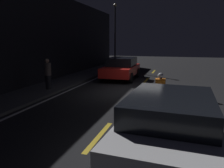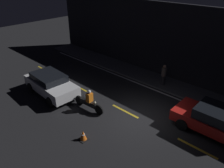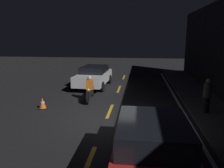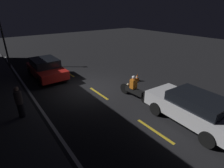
{
  "view_description": "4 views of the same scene",
  "coord_description": "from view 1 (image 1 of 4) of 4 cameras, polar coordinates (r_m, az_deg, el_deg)",
  "views": [
    {
      "loc": [
        -10.63,
        -1.91,
        2.48
      ],
      "look_at": [
        -2.93,
        0.41,
        0.93
      ],
      "focal_mm": 35.0,
      "sensor_mm": 36.0,
      "label": 1
    },
    {
      "loc": [
        5.86,
        -8.48,
        7.63
      ],
      "look_at": [
        -2.46,
        0.4,
        1.18
      ],
      "focal_mm": 35.0,
      "sensor_mm": 36.0,
      "label": 2
    },
    {
      "loc": [
        8.76,
        1.35,
        3.43
      ],
      "look_at": [
        -1.19,
        0.08,
        1.27
      ],
      "focal_mm": 35.0,
      "sensor_mm": 36.0,
      "label": 3
    },
    {
      "loc": [
        -9.3,
        5.1,
        4.86
      ],
      "look_at": [
        -2.27,
        -0.09,
        1.06
      ],
      "focal_mm": 28.0,
      "sensor_mm": 36.0,
      "label": 4
    }
  ],
  "objects": [
    {
      "name": "pedestrian",
      "position": [
        11.52,
        -16.42,
        2.52
      ],
      "size": [
        0.34,
        0.34,
        1.55
      ],
      "color": "black",
      "rests_on": "raised_curb"
    },
    {
      "name": "taxi_red",
      "position": [
        14.75,
        2.45,
        4.25
      ],
      "size": [
        4.02,
        2.06,
        1.45
      ],
      "rotation": [
        0.0,
        0.0,
        3.15
      ],
      "color": "red",
      "rests_on": "ground"
    },
    {
      "name": "lane_dash_c",
      "position": [
        10.13,
        5.39,
        -3.29
      ],
      "size": [
        2.0,
        0.14,
        0.01
      ],
      "color": "gold",
      "rests_on": "ground"
    },
    {
      "name": "sedan_white",
      "position": [
        4.89,
        14.95,
        -9.87
      ],
      "size": [
        4.3,
        2.11,
        1.43
      ],
      "rotation": [
        0.0,
        0.0,
        -0.05
      ],
      "color": "silver",
      "rests_on": "ground"
    },
    {
      "name": "lane_dash_e",
      "position": [
        18.89,
        10.82,
        3.19
      ],
      "size": [
        2.0,
        0.14,
        0.01
      ],
      "color": "gold",
      "rests_on": "ground"
    },
    {
      "name": "lane_dash_d",
      "position": [
        14.47,
        8.93,
        0.93
      ],
      "size": [
        2.0,
        0.14,
        0.01
      ],
      "color": "gold",
      "rests_on": "ground"
    },
    {
      "name": "ground_plane",
      "position": [
        11.08,
        6.41,
        -2.08
      ],
      "size": [
        56.0,
        56.0,
        0.0
      ],
      "primitive_type": "plane",
      "color": "black"
    },
    {
      "name": "lane_dash_b",
      "position": [
        6.01,
        -3.4,
        -13.44
      ],
      "size": [
        2.0,
        0.14,
        0.01
      ],
      "color": "gold",
      "rests_on": "ground"
    },
    {
      "name": "street_lamp",
      "position": [
        19.84,
        0.83,
        13.1
      ],
      "size": [
        0.28,
        0.28,
        5.76
      ],
      "color": "#333338",
      "rests_on": "ground"
    },
    {
      "name": "traffic_cone_near",
      "position": [
        10.03,
        24.43,
        -2.85
      ],
      "size": [
        0.45,
        0.45,
        0.54
      ],
      "color": "black",
      "rests_on": "ground"
    },
    {
      "name": "raised_curb",
      "position": [
        12.78,
        -15.03,
        -0.41
      ],
      "size": [
        28.0,
        2.13,
        0.1
      ],
      "color": "#424244",
      "rests_on": "ground"
    },
    {
      "name": "building_front",
      "position": [
        13.23,
        -20.2,
        11.6
      ],
      "size": [
        28.0,
        0.3,
        5.57
      ],
      "color": "black",
      "rests_on": "ground"
    },
    {
      "name": "lane_solid_kerb",
      "position": [
        12.15,
        -9.73,
        -1.0
      ],
      "size": [
        25.2,
        0.14,
        0.01
      ],
      "color": "silver",
      "rests_on": "ground"
    },
    {
      "name": "motorcycle",
      "position": [
        8.14,
        12.38,
        -2.97
      ],
      "size": [
        2.29,
        0.38,
        1.39
      ],
      "rotation": [
        0.0,
        0.0,
        0.07
      ],
      "color": "black",
      "rests_on": "ground"
    }
  ]
}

